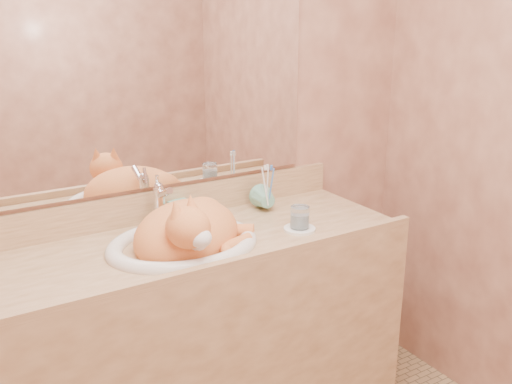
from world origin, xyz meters
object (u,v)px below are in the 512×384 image
cat (189,229)px  toothbrush_cup (268,202)px  vanity_counter (188,351)px  soap_dispenser (195,203)px  water_glass (300,217)px  sink_basin (182,224)px

cat → toothbrush_cup: bearing=-3.7°
vanity_counter → soap_dispenser: size_ratio=9.32×
cat → water_glass: (0.41, -0.07, -0.02)m
cat → soap_dispenser: bearing=35.5°
vanity_counter → toothbrush_cup: 0.64m
cat → toothbrush_cup: cat is taller
soap_dispenser → water_glass: 0.39m
cat → water_glass: bearing=-33.0°
vanity_counter → cat: size_ratio=3.89×
soap_dispenser → water_glass: soap_dispenser is taller
toothbrush_cup → sink_basin: bearing=-163.1°
vanity_counter → soap_dispenser: 0.54m
toothbrush_cup → vanity_counter: bearing=-165.2°
cat → vanity_counter: bearing=76.4°
sink_basin → toothbrush_cup: (0.43, 0.13, -0.04)m
toothbrush_cup → water_glass: size_ratio=1.20×
vanity_counter → cat: (0.01, -0.04, 0.49)m
water_glass → vanity_counter: bearing=165.7°
vanity_counter → sink_basin: 0.51m
sink_basin → soap_dispenser: (0.12, 0.16, 0.01)m
toothbrush_cup → cat: bearing=-160.1°
water_glass → sink_basin: bearing=168.5°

